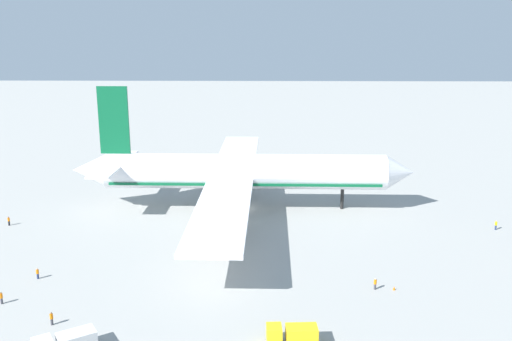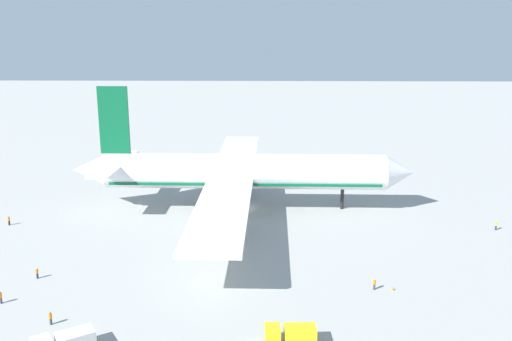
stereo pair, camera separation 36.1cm
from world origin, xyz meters
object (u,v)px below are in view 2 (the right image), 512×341
at_px(baggage_cart_1, 354,160).
at_px(traffic_cone_1, 286,161).
at_px(traffic_cone_0, 393,288).
at_px(service_truck_1, 291,334).
at_px(airliner, 239,172).
at_px(ground_worker_3, 51,318).
at_px(ground_worker_1, 9,221).
at_px(ground_worker_4, 496,225).
at_px(ground_worker_0, 1,297).
at_px(ground_worker_2, 37,273).
at_px(ground_worker_5, 374,284).

xyz_separation_m(baggage_cart_1, traffic_cone_1, (-19.33, -2.11, 0.01)).
distance_m(baggage_cart_1, traffic_cone_0, 79.94).
bearing_deg(service_truck_1, airliner, 99.62).
bearing_deg(ground_worker_3, ground_worker_1, 121.57).
height_order(ground_worker_4, traffic_cone_1, ground_worker_4).
distance_m(ground_worker_3, traffic_cone_0, 45.56).
height_order(ground_worker_3, ground_worker_4, ground_worker_4).
bearing_deg(service_truck_1, ground_worker_0, 166.89).
relative_size(baggage_cart_1, ground_worker_0, 1.74).
distance_m(ground_worker_4, traffic_cone_0, 34.32).
xyz_separation_m(ground_worker_4, traffic_cone_0, (-23.99, -24.54, -0.63)).
height_order(ground_worker_2, traffic_cone_1, ground_worker_2).
bearing_deg(ground_worker_4, ground_worker_0, -159.00).
bearing_deg(ground_worker_3, ground_worker_0, 149.18).
bearing_deg(traffic_cone_1, ground_worker_2, -117.25).
distance_m(ground_worker_2, traffic_cone_0, 51.49).
distance_m(baggage_cart_1, ground_worker_5, 80.06).
distance_m(service_truck_1, traffic_cone_1, 91.56).
bearing_deg(ground_worker_5, ground_worker_2, 177.13).
distance_m(service_truck_1, ground_worker_1, 64.32).
distance_m(ground_worker_0, ground_worker_1, 32.76).
xyz_separation_m(baggage_cart_1, traffic_cone_0, (-6.53, -79.67, 0.01)).
xyz_separation_m(ground_worker_4, ground_worker_5, (-26.64, -24.39, -0.05)).
xyz_separation_m(ground_worker_2, ground_worker_3, (7.05, -12.88, 0.04)).
bearing_deg(ground_worker_3, ground_worker_5, 14.04).
height_order(ground_worker_2, ground_worker_5, ground_worker_5).
relative_size(baggage_cart_1, ground_worker_1, 1.73).
height_order(ground_worker_0, ground_worker_1, ground_worker_1).
bearing_deg(baggage_cart_1, airliner, -124.78).
xyz_separation_m(baggage_cart_1, ground_worker_2, (-57.95, -77.08, 0.57)).
height_order(ground_worker_5, traffic_cone_1, ground_worker_5).
height_order(ground_worker_4, ground_worker_5, ground_worker_4).
bearing_deg(ground_worker_1, baggage_cart_1, 36.97).
xyz_separation_m(airliner, ground_worker_5, (20.82, -36.34, -6.71)).
bearing_deg(ground_worker_2, ground_worker_4, 16.22).
distance_m(baggage_cart_1, ground_worker_2, 96.44).
distance_m(ground_worker_0, traffic_cone_0, 53.37).
relative_size(airliner, ground_worker_2, 50.30).
xyz_separation_m(airliner, ground_worker_2, (-27.95, -33.89, -6.73)).
distance_m(baggage_cart_1, ground_worker_0, 103.64).
distance_m(airliner, ground_worker_2, 44.44).
bearing_deg(ground_worker_5, ground_worker_1, 158.58).
bearing_deg(traffic_cone_1, ground_worker_0, -116.01).
bearing_deg(traffic_cone_1, airliner, -104.56).
height_order(ground_worker_2, traffic_cone_0, ground_worker_2).
bearing_deg(traffic_cone_0, service_truck_1, -136.90).
bearing_deg(traffic_cone_0, ground_worker_5, 176.89).
xyz_separation_m(baggage_cart_1, ground_worker_4, (17.47, -55.14, 0.64)).
bearing_deg(airliner, ground_worker_2, -129.51).
xyz_separation_m(service_truck_1, traffic_cone_1, (2.12, 91.53, -1.03)).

